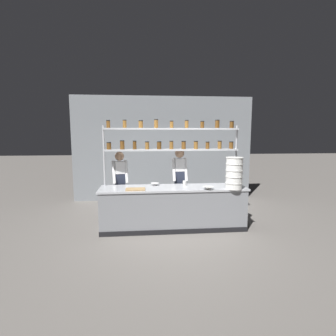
{
  "coord_description": "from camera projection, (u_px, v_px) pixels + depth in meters",
  "views": [
    {
      "loc": [
        -0.64,
        -5.53,
        2.08
      ],
      "look_at": [
        -0.09,
        0.2,
        1.31
      ],
      "focal_mm": 28.0,
      "sensor_mm": 36.0,
      "label": 1
    }
  ],
  "objects": [
    {
      "name": "prep_bowl_near_left",
      "position": [
        155.0,
        184.0,
        5.87
      ],
      "size": [
        0.19,
        0.19,
        0.05
      ],
      "color": "white",
      "rests_on": "prep_counter"
    },
    {
      "name": "back_wall",
      "position": [
        164.0,
        149.0,
        8.17
      ],
      "size": [
        5.56,
        0.12,
        3.21
      ],
      "primitive_type": "cube",
      "color": "gray",
      "rests_on": "ground_plane"
    },
    {
      "name": "serving_cup_front",
      "position": [
        185.0,
        183.0,
        5.85
      ],
      "size": [
        0.08,
        0.08,
        0.11
      ],
      "color": "silver",
      "rests_on": "prep_counter"
    },
    {
      "name": "prep_bowl_center_front",
      "position": [
        208.0,
        188.0,
        5.43
      ],
      "size": [
        0.23,
        0.23,
        0.06
      ],
      "color": "silver",
      "rests_on": "prep_counter"
    },
    {
      "name": "cutting_board",
      "position": [
        135.0,
        189.0,
        5.41
      ],
      "size": [
        0.4,
        0.26,
        0.02
      ],
      "color": "#A88456",
      "rests_on": "prep_counter"
    },
    {
      "name": "chef_left",
      "position": [
        120.0,
        182.0,
        6.15
      ],
      "size": [
        0.4,
        0.33,
        1.66
      ],
      "rotation": [
        0.0,
        0.0,
        0.23
      ],
      "color": "black",
      "rests_on": "ground_plane"
    },
    {
      "name": "prep_counter",
      "position": [
        173.0,
        208.0,
        5.73
      ],
      "size": [
        3.16,
        0.76,
        0.92
      ],
      "color": "gray",
      "rests_on": "ground_plane"
    },
    {
      "name": "spice_shelf_unit",
      "position": [
        172.0,
        142.0,
        5.87
      ],
      "size": [
        3.05,
        0.28,
        2.39
      ],
      "color": "#ADAFB5",
      "rests_on": "ground_plane"
    },
    {
      "name": "ground_plane",
      "position": [
        173.0,
        228.0,
        5.8
      ],
      "size": [
        40.0,
        40.0,
        0.0
      ],
      "primitive_type": "plane",
      "color": "slate"
    },
    {
      "name": "chef_center",
      "position": [
        180.0,
        179.0,
        6.25
      ],
      "size": [
        0.36,
        0.3,
        1.72
      ],
      "rotation": [
        0.0,
        0.0,
        0.03
      ],
      "color": "black",
      "rests_on": "ground_plane"
    },
    {
      "name": "container_stack",
      "position": [
        234.0,
        173.0,
        5.47
      ],
      "size": [
        0.36,
        0.36,
        0.67
      ],
      "color": "white",
      "rests_on": "prep_counter"
    }
  ]
}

